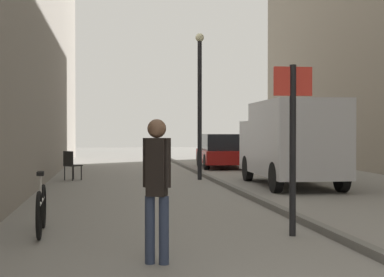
{
  "coord_description": "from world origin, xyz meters",
  "views": [
    {
      "loc": [
        -1.77,
        -2.73,
        1.6
      ],
      "look_at": [
        0.01,
        9.21,
        1.43
      ],
      "focal_mm": 53.64,
      "sensor_mm": 36.0,
      "label": 1
    }
  ],
  "objects": [
    {
      "name": "ground_plane",
      "position": [
        0.0,
        12.0,
        0.0
      ],
      "size": [
        80.0,
        80.0,
        0.0
      ],
      "primitive_type": "plane",
      "color": "gray"
    },
    {
      "name": "kerb_strip",
      "position": [
        1.58,
        12.0,
        0.06
      ],
      "size": [
        0.16,
        40.0,
        0.12
      ],
      "primitive_type": "cube",
      "color": "#615F5B",
      "rests_on": "ground_plane"
    },
    {
      "name": "pedestrian_main_foreground",
      "position": [
        -1.18,
        4.11,
        1.0
      ],
      "size": [
        0.33,
        0.26,
        1.74
      ],
      "rotation": [
        0.0,
        0.0,
        2.78
      ],
      "color": "#2D3851",
      "rests_on": "ground_plane"
    },
    {
      "name": "delivery_van",
      "position": [
        3.48,
        13.17,
        1.3
      ],
      "size": [
        2.15,
        5.17,
        2.42
      ],
      "rotation": [
        0.0,
        0.0,
        -0.04
      ],
      "color": "#B7B7BC",
      "rests_on": "ground_plane"
    },
    {
      "name": "parked_car",
      "position": [
        3.16,
        21.61,
        0.71
      ],
      "size": [
        2.04,
        4.3,
        1.45
      ],
      "rotation": [
        0.0,
        0.0,
        -0.06
      ],
      "color": "maroon",
      "rests_on": "ground_plane"
    },
    {
      "name": "street_sign_post",
      "position": [
        1.03,
        5.64,
        1.55
      ],
      "size": [
        0.6,
        0.1,
        2.6
      ],
      "rotation": [
        0.0,
        0.0,
        3.13
      ],
      "color": "black",
      "rests_on": "ground_plane"
    },
    {
      "name": "lamp_post",
      "position": [
        1.23,
        15.66,
        2.72
      ],
      "size": [
        0.28,
        0.28,
        4.76
      ],
      "color": "black",
      "rests_on": "ground_plane"
    },
    {
      "name": "bicycle_leaning",
      "position": [
        -2.78,
        6.39,
        0.38
      ],
      "size": [
        0.15,
        1.77,
        0.98
      ],
      "rotation": [
        0.0,
        0.0,
        0.05
      ],
      "color": "black",
      "rests_on": "ground_plane"
    },
    {
      "name": "cafe_chair_near_window",
      "position": [
        -2.91,
        16.1,
        0.55
      ],
      "size": [
        0.62,
        0.62,
        0.94
      ],
      "rotation": [
        0.0,
        0.0,
        5.5
      ],
      "color": "black",
      "rests_on": "ground_plane"
    }
  ]
}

